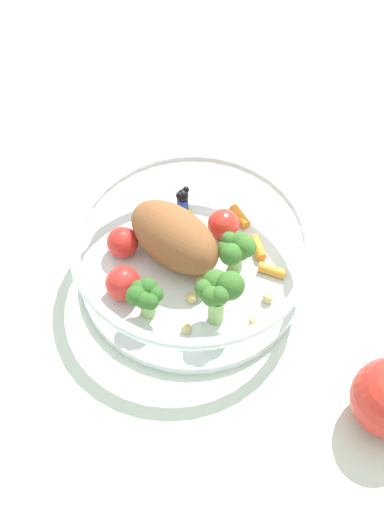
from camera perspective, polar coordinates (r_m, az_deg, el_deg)
ground_plane at (r=0.70m, az=1.22°, el=-1.39°), size 2.40×2.40×0.00m
food_container at (r=0.67m, az=-0.34°, el=0.14°), size 0.22×0.22×0.07m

